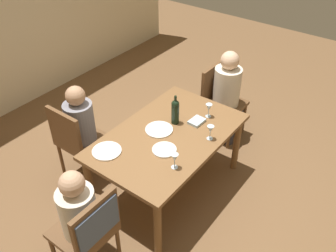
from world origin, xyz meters
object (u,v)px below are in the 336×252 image
chair_left_end (91,228)px  wine_glass_near_left (209,108)px  dining_table (168,141)px  dinner_plate_guest_left (159,129)px  person_woman_host (83,125)px  wine_glass_centre (175,158)px  chair_right_end (219,97)px  person_man_guest (228,91)px  dinner_plate_guest_right (107,151)px  chair_far_left (76,139)px  wine_glass_near_right (210,130)px  dinner_plate_host (164,150)px  wine_bottle_tall_green (175,111)px  person_man_bearded (77,215)px

chair_left_end → wine_glass_near_left: bearing=-1.0°
dining_table → wine_glass_near_left: size_ratio=10.34×
dining_table → dinner_plate_guest_left: size_ratio=5.67×
person_woman_host → wine_glass_centre: 1.20m
chair_right_end → person_man_guest: size_ratio=0.80×
dinner_plate_guest_right → person_woman_host: bearing=69.4°
chair_left_end → dinner_plate_guest_left: 1.18m
chair_far_left → wine_glass_centre: 1.23m
wine_glass_near_right → dinner_plate_guest_left: 0.51m
wine_glass_centre → wine_glass_near_right: bearing=-3.9°
dinner_plate_host → chair_left_end: bearing=-179.4°
chair_left_end → wine_glass_near_left: size_ratio=6.17×
dining_table → chair_right_end: bearing=4.3°
chair_left_end → dinner_plate_host: 0.95m
wine_glass_near_left → chair_right_end: bearing=19.9°
wine_glass_near_left → dinner_plate_guest_right: bearing=156.5°
chair_right_end → wine_glass_near_left: size_ratio=6.17×
dining_table → wine_bottle_tall_green: (0.20, 0.06, 0.23)m
wine_glass_near_left → wine_glass_centre: bearing=-168.4°
person_woman_host → wine_glass_near_right: (0.50, -1.22, 0.19)m
wine_glass_centre → dinner_plate_guest_right: 0.65m
chair_far_left → chair_right_end: 1.76m
dinner_plate_guest_right → wine_glass_centre: bearing=-71.8°
chair_right_end → person_man_bearded: 2.30m
person_man_guest → dinner_plate_guest_right: (-1.69, 0.32, 0.07)m
chair_right_end → wine_bottle_tall_green: bearing=1.8°
wine_glass_near_left → wine_glass_centre: 0.84m
person_man_guest → dinner_plate_host: size_ratio=5.12×
wine_bottle_tall_green → wine_glass_near_left: bearing=-36.0°
person_man_bearded → wine_glass_near_left: bearing=-6.2°
dining_table → wine_glass_near_right: size_ratio=10.34×
person_woman_host → chair_far_left: bearing=-90.0°
wine_glass_centre → chair_right_end: bearing=15.4°
chair_far_left → wine_glass_near_right: 1.40m
wine_glass_centre → dinner_plate_guest_right: size_ratio=0.55×
person_man_bearded → wine_bottle_tall_green: (1.35, 0.03, 0.23)m
person_man_bearded → dinner_plate_host: (0.94, -0.14, 0.10)m
wine_glass_near_right → dinner_plate_guest_right: (-0.72, 0.65, -0.10)m
chair_far_left → person_woman_host: size_ratio=0.83×
chair_far_left → chair_left_end: (-0.72, -0.99, 0.06)m
dinner_plate_guest_left → dinner_plate_guest_right: size_ratio=1.01×
chair_left_end → person_woman_host: person_woman_host is taller
person_man_guest → wine_glass_centre: (-1.49, -0.30, 0.17)m
dining_table → person_man_bearded: (-1.15, 0.03, -0.00)m
wine_bottle_tall_green → dinner_plate_host: 0.46m
person_woman_host → wine_glass_near_left: (0.81, -1.02, 0.19)m
person_man_bearded → person_man_guest: size_ratio=0.95×
wine_bottle_tall_green → dinner_plate_host: (-0.40, -0.17, -0.13)m
person_woman_host → dinner_plate_guest_left: 0.83m
chair_far_left → wine_glass_centre: size_ratio=6.17×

